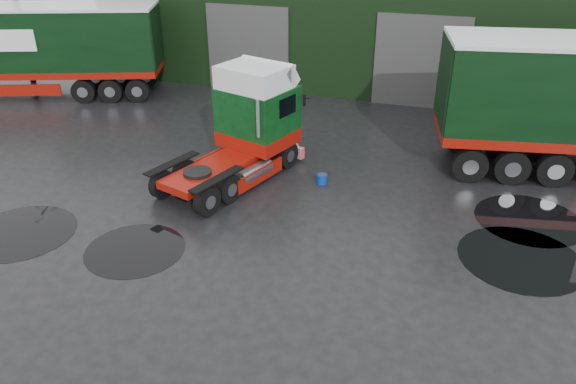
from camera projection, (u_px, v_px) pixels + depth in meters
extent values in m
plane|color=black|center=(278.00, 276.00, 14.03)|extent=(100.00, 100.00, 0.00)
cube|color=black|center=(433.00, 14.00, 29.00)|extent=(32.00, 12.00, 6.00)
cylinder|color=#072C9E|center=(322.00, 179.00, 18.46)|extent=(0.45, 0.45, 0.32)
cylinder|color=black|center=(135.00, 250.00, 15.05)|extent=(2.68, 2.68, 0.01)
cylinder|color=black|center=(529.00, 220.00, 16.45)|extent=(3.09, 3.09, 0.01)
cylinder|color=black|center=(20.00, 232.00, 15.82)|extent=(3.09, 3.09, 0.01)
cylinder|color=black|center=(520.00, 259.00, 14.69)|extent=(3.21, 3.21, 0.01)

